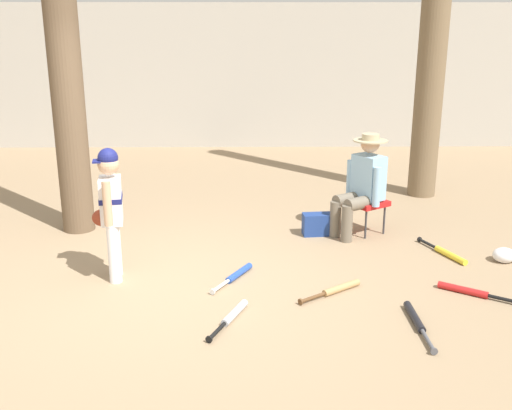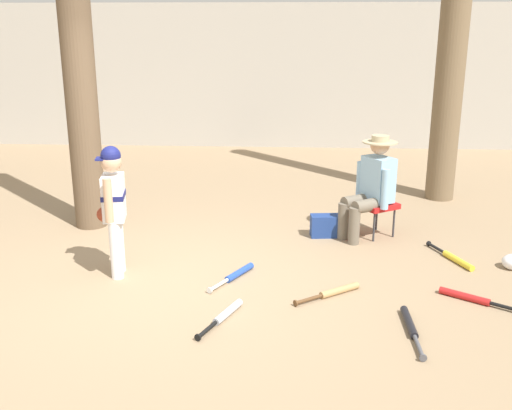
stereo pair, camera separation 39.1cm
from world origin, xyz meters
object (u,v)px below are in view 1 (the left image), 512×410
Objects in this scene: young_ballplayer at (110,206)px; batting_helmet_white at (504,255)px; tree_near_player at (64,55)px; folding_stool at (367,204)px; bat_black_composite at (416,320)px; handbag_beside_stool at (317,224)px; bat_blue_youth at (236,275)px; bat_red_barrel at (469,291)px; bat_aluminum_silver at (232,316)px; seated_spectator at (362,182)px; bat_wood_tan at (337,289)px; tree_behind_spectator at (437,1)px; bat_yellow_trainer at (447,253)px.

young_ballplayer is 4.64× the size of batting_helmet_white.
tree_near_player is 3.58× the size of young_ballplayer.
folding_stool is 2.32m from bat_black_composite.
handbag_beside_stool reaches higher than bat_blue_youth.
bat_aluminum_silver is at bearing -168.29° from bat_red_barrel.
young_ballplayer is 2.36× the size of folding_stool.
tree_near_player reaches higher than batting_helmet_white.
bat_red_barrel is (3.36, -0.43, -0.71)m from young_ballplayer.
handbag_beside_stool is (-0.51, -0.01, -0.51)m from seated_spectator.
bat_wood_tan is 1.22m from bat_red_barrel.
bat_blue_youth is (-1.52, 0.96, -0.00)m from bat_black_composite.
tree_near_player is at bearing 144.59° from bat_black_composite.
bat_wood_tan is at bearing -32.53° from tree_near_player.
seated_spectator is 1.82× the size of bat_blue_youth.
bat_wood_tan is at bearing -117.17° from tree_behind_spectator.
young_ballplayer reaches higher than bat_black_composite.
handbag_beside_stool is (-1.73, -1.75, -2.59)m from tree_behind_spectator.
bat_red_barrel is (-0.50, -3.42, -2.68)m from tree_behind_spectator.
folding_stool is 1.12m from bat_yellow_trainer.
bat_yellow_trainer and bat_aluminum_silver have the same top height.
bat_wood_tan is (0.01, -1.61, -0.10)m from handbag_beside_stool.
tree_behind_spectator is 9.09× the size of bat_red_barrel.
young_ballplayer is (0.75, -1.47, -1.33)m from tree_near_player.
tree_near_player reaches higher than folding_stool.
folding_stool is 0.64m from handbag_beside_stool.
young_ballplayer is at bearing -149.86° from handbag_beside_stool.
seated_spectator reaches higher than bat_blue_youth.
young_ballplayer is 1.09× the size of seated_spectator.
handbag_beside_stool is 2.33m from bat_aluminum_silver.
bat_blue_youth is (-0.95, 0.34, -0.00)m from bat_wood_tan.
tree_behind_spectator is 3.66m from bat_yellow_trainer.
bat_blue_youth is 0.97× the size of bat_aluminum_silver.
bat_black_composite is at bearing -35.41° from tree_near_player.
tree_near_player is 5.29m from batting_helmet_white.
batting_helmet_white is (1.88, -0.87, -0.06)m from handbag_beside_stool.
bat_black_composite is at bearing -20.10° from young_ballplayer.
tree_near_player is 13.75× the size of handbag_beside_stool.
tree_near_player is 3.20m from bat_blue_youth.
handbag_beside_stool is at bearing 90.27° from bat_wood_tan.
tree_behind_spectator is 4.94m from bat_black_composite.
bat_wood_tan is at bearing 177.11° from bat_red_barrel.
seated_spectator is at bearing -3.73° from tree_near_player.
handbag_beside_stool is 0.50× the size of bat_aluminum_silver.
batting_helmet_white is (2.82, 0.40, 0.04)m from bat_blue_youth.
folding_stool is 1.97× the size of batting_helmet_white.
bat_red_barrel is (0.72, -1.69, -0.61)m from seated_spectator.
seated_spectator is 2.66m from bat_aluminum_silver.
bat_wood_tan is 1.09m from bat_aluminum_silver.
bat_black_composite is 1.80m from bat_blue_youth.
tree_behind_spectator is 2.97m from seated_spectator.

